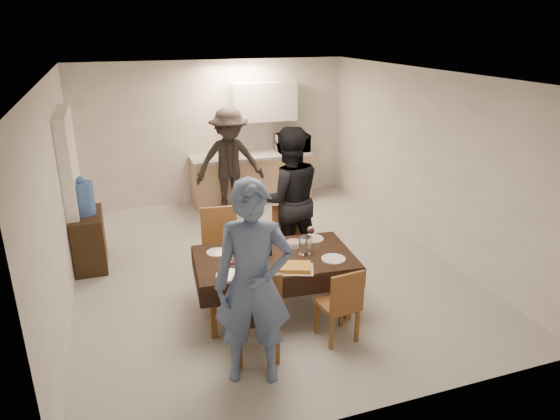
% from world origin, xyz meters
% --- Properties ---
extents(floor, '(5.00, 6.00, 0.02)m').
position_xyz_m(floor, '(0.00, 0.00, 0.00)').
color(floor, '#B0B1AB').
rests_on(floor, ground).
extents(ceiling, '(5.00, 6.00, 0.02)m').
position_xyz_m(ceiling, '(0.00, 0.00, 2.60)').
color(ceiling, white).
rests_on(ceiling, wall_back).
extents(wall_back, '(5.00, 0.02, 2.60)m').
position_xyz_m(wall_back, '(0.00, 3.00, 1.30)').
color(wall_back, silver).
rests_on(wall_back, floor).
extents(wall_front, '(5.00, 0.02, 2.60)m').
position_xyz_m(wall_front, '(0.00, -3.00, 1.30)').
color(wall_front, silver).
rests_on(wall_front, floor).
extents(wall_left, '(0.02, 6.00, 2.60)m').
position_xyz_m(wall_left, '(-2.50, 0.00, 1.30)').
color(wall_left, silver).
rests_on(wall_left, floor).
extents(wall_right, '(0.02, 6.00, 2.60)m').
position_xyz_m(wall_right, '(2.50, 0.00, 1.30)').
color(wall_right, silver).
rests_on(wall_right, floor).
extents(stub_partition, '(0.15, 1.40, 2.10)m').
position_xyz_m(stub_partition, '(-2.42, 1.20, 1.05)').
color(stub_partition, white).
rests_on(stub_partition, floor).
extents(kitchen_base_cabinet, '(2.20, 0.60, 0.86)m').
position_xyz_m(kitchen_base_cabinet, '(0.60, 2.68, 0.43)').
color(kitchen_base_cabinet, tan).
rests_on(kitchen_base_cabinet, floor).
extents(kitchen_worktop, '(2.24, 0.64, 0.05)m').
position_xyz_m(kitchen_worktop, '(0.60, 2.68, 0.89)').
color(kitchen_worktop, '#ADACA7').
rests_on(kitchen_worktop, kitchen_base_cabinet).
extents(upper_cabinet, '(1.20, 0.34, 0.70)m').
position_xyz_m(upper_cabinet, '(0.90, 2.82, 1.85)').
color(upper_cabinet, silver).
rests_on(upper_cabinet, wall_back).
extents(dining_table, '(1.88, 1.20, 0.70)m').
position_xyz_m(dining_table, '(-0.23, -1.15, 0.67)').
color(dining_table, black).
rests_on(dining_table, floor).
extents(chair_near_left, '(0.52, 0.52, 0.55)m').
position_xyz_m(chair_near_left, '(-0.68, -2.00, 0.62)').
color(chair_near_left, brown).
rests_on(chair_near_left, floor).
extents(chair_near_right, '(0.42, 0.43, 0.46)m').
position_xyz_m(chair_near_right, '(0.22, -1.98, 0.52)').
color(chair_near_right, brown).
rests_on(chair_near_right, floor).
extents(chair_far_left, '(0.51, 0.51, 0.55)m').
position_xyz_m(chair_far_left, '(-0.68, -0.50, 0.62)').
color(chair_far_left, brown).
rests_on(chair_far_left, floor).
extents(chair_far_right, '(0.53, 0.54, 0.51)m').
position_xyz_m(chair_far_right, '(0.22, -0.49, 0.57)').
color(chair_far_right, brown).
rests_on(chair_far_right, floor).
extents(console, '(0.42, 0.83, 0.77)m').
position_xyz_m(console, '(-2.28, 0.80, 0.39)').
color(console, '#302010').
rests_on(console, floor).
extents(water_jug, '(0.30, 0.30, 0.44)m').
position_xyz_m(water_jug, '(-2.28, 0.80, 0.99)').
color(water_jug, '#4B7CD5').
rests_on(water_jug, console).
extents(wine_bottle, '(0.07, 0.07, 0.30)m').
position_xyz_m(wine_bottle, '(-0.28, -1.10, 0.85)').
color(wine_bottle, black).
rests_on(wine_bottle, dining_table).
extents(water_pitcher, '(0.14, 0.14, 0.21)m').
position_xyz_m(water_pitcher, '(0.12, -1.20, 0.81)').
color(water_pitcher, white).
rests_on(water_pitcher, dining_table).
extents(savoury_tart, '(0.49, 0.43, 0.05)m').
position_xyz_m(savoury_tart, '(-0.13, -1.53, 0.72)').
color(savoury_tart, gold).
rests_on(savoury_tart, dining_table).
extents(salad_bowl, '(0.17, 0.17, 0.07)m').
position_xyz_m(salad_bowl, '(0.07, -0.97, 0.73)').
color(salad_bowl, silver).
rests_on(salad_bowl, dining_table).
extents(mushroom_dish, '(0.22, 0.22, 0.04)m').
position_xyz_m(mushroom_dish, '(-0.28, -0.87, 0.72)').
color(mushroom_dish, silver).
rests_on(mushroom_dish, dining_table).
extents(wine_glass_a, '(0.08, 0.08, 0.18)m').
position_xyz_m(wine_glass_a, '(-0.78, -1.40, 0.79)').
color(wine_glass_a, white).
rests_on(wine_glass_a, dining_table).
extents(wine_glass_b, '(0.09, 0.09, 0.20)m').
position_xyz_m(wine_glass_b, '(0.32, -0.90, 0.80)').
color(wine_glass_b, white).
rests_on(wine_glass_b, dining_table).
extents(wine_glass_c, '(0.08, 0.08, 0.18)m').
position_xyz_m(wine_glass_c, '(-0.43, -0.85, 0.79)').
color(wine_glass_c, white).
rests_on(wine_glass_c, dining_table).
extents(plate_near_left, '(0.28, 0.28, 0.02)m').
position_xyz_m(plate_near_left, '(-0.83, -1.45, 0.71)').
color(plate_near_left, silver).
rests_on(plate_near_left, dining_table).
extents(plate_near_right, '(0.27, 0.27, 0.02)m').
position_xyz_m(plate_near_right, '(0.37, -1.45, 0.71)').
color(plate_near_right, silver).
rests_on(plate_near_right, dining_table).
extents(plate_far_left, '(0.24, 0.24, 0.01)m').
position_xyz_m(plate_far_left, '(-0.83, -0.85, 0.71)').
color(plate_far_left, silver).
rests_on(plate_far_left, dining_table).
extents(plate_far_right, '(0.27, 0.27, 0.02)m').
position_xyz_m(plate_far_right, '(0.37, -0.85, 0.71)').
color(plate_far_right, silver).
rests_on(plate_far_right, dining_table).
extents(microwave, '(0.59, 0.40, 0.33)m').
position_xyz_m(microwave, '(1.42, 2.68, 1.07)').
color(microwave, silver).
rests_on(microwave, kitchen_worktop).
extents(person_near, '(0.83, 0.67, 1.96)m').
position_xyz_m(person_near, '(-0.78, -2.20, 0.98)').
color(person_near, slate).
rests_on(person_near, floor).
extents(person_far, '(1.00, 0.81, 1.96)m').
position_xyz_m(person_far, '(0.32, -0.10, 0.98)').
color(person_far, black).
rests_on(person_far, floor).
extents(person_kitchen, '(1.20, 0.69, 1.87)m').
position_xyz_m(person_kitchen, '(0.08, 2.23, 0.93)').
color(person_kitchen, black).
rests_on(person_kitchen, floor).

